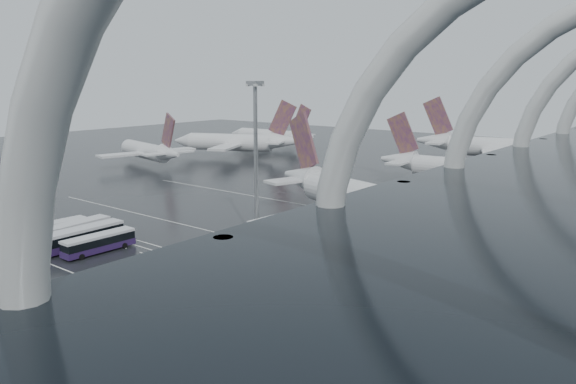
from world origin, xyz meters
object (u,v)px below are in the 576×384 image
Objects in this scene: jet_remote_far at (272,136)px; bus_row_near_d at (99,243)px; gse_cart_belly_c at (352,242)px; jet_remote_mid at (238,143)px; bus_row_near_c at (84,236)px; airliner_gate_b at (478,171)px; bus_row_near_a at (52,230)px; airliner_gate_c at (507,149)px; bus_row_near_b at (73,231)px; gse_cart_belly_e at (415,233)px; gse_cart_belly_b at (450,243)px; floodlight_mast at (256,144)px; airliner_main at (377,202)px; jet_remote_west at (149,152)px.

bus_row_near_d is (66.29, -121.73, -2.95)m from jet_remote_far.
jet_remote_far is 20.91× the size of gse_cart_belly_c.
jet_remote_mid reaches higher than bus_row_near_c.
airliner_gate_b is 98.98m from bus_row_near_a.
bus_row_near_b is (-30.28, -132.79, -3.54)m from airliner_gate_c.
jet_remote_mid is 107.03m from gse_cart_belly_e.
airliner_gate_c is 88.99m from jet_remote_mid.
airliner_gate_c is 135.93m from bus_row_near_c.
airliner_gate_c reaches higher than gse_cart_belly_b.
jet_remote_mid is 109.77m from bus_row_near_d.
airliner_gate_c is at bearing 87.58° from floodlight_mast.
airliner_main reaches higher than jet_remote_west.
jet_remote_far is 136.56m from bus_row_near_c.
bus_row_near_a is (-40.71, -40.92, -3.48)m from airliner_main.
jet_remote_mid is at bearing 150.65° from gse_cart_belly_e.
gse_cart_belly_e is at bearing -179.42° from jet_remote_west.
airliner_gate_b is 93.46m from bus_row_near_d.
jet_remote_mid is 1.10× the size of jet_remote_far.
bus_row_near_b reaches higher than bus_row_near_d.
bus_row_near_d is at bearing -131.12° from floodlight_mast.
jet_remote_far is (-8.50, 28.48, -0.65)m from jet_remote_mid.
bus_row_near_a is 0.46× the size of floodlight_mast.
floodlight_mast reaches higher than gse_cart_belly_e.
bus_row_near_d is 29.84m from floodlight_mast.
floodlight_mast reaches higher than bus_row_near_a.
gse_cart_belly_c is (-13.08, -9.79, -0.07)m from gse_cart_belly_b.
bus_row_near_b is 47.58m from gse_cart_belly_c.
floodlight_mast is at bearing -144.22° from gse_cart_belly_c.
gse_cart_belly_b is at bearing -179.87° from jet_remote_west.
bus_row_near_b is (49.14, -92.65, -3.40)m from jet_remote_mid.
bus_row_near_b is at bearing -112.67° from airliner_gate_c.
airliner_main is 8.74m from gse_cart_belly_e.
airliner_main reaches higher than bus_row_near_a.
gse_cart_belly_b is at bearing -87.21° from airliner_gate_c.
bus_row_near_a is 38.91m from floodlight_mast.
airliner_gate_b is at bearing 105.57° from gse_cart_belly_b.
floodlight_mast is at bearing -40.14° from bus_row_near_d.
airliner_gate_b is 4.34× the size of bus_row_near_a.
bus_row_near_d reaches higher than gse_cart_belly_b.
jet_remote_west is 95.03m from floodlight_mast.
airliner_gate_b reaches higher than gse_cart_belly_b.
bus_row_near_c is (61.89, -121.70, -2.72)m from jet_remote_far.
airliner_main is 0.99× the size of airliner_gate_c.
gse_cart_belly_e is (35.40, 40.84, -1.11)m from bus_row_near_d.
jet_remote_mid is 29.73m from jet_remote_far.
bus_row_near_a is at bearing 95.29° from bus_row_near_d.
jet_remote_west is 1.48× the size of floodlight_mast.
airliner_gate_c reaches higher than airliner_gate_b.
airliner_gate_b reaches higher than bus_row_near_d.
bus_row_near_c is 7.12× the size of gse_cart_belly_c.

